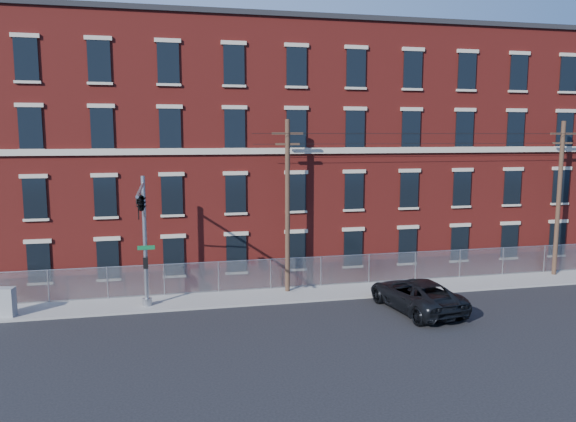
# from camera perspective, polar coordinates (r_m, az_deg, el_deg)

# --- Properties ---
(ground) EXTENTS (140.00, 140.00, 0.00)m
(ground) POSITION_cam_1_polar(r_m,az_deg,el_deg) (27.42, -1.64, -11.86)
(ground) COLOR black
(ground) RESTS_ON ground
(sidewalk) EXTENTS (65.00, 3.00, 0.12)m
(sidewalk) POSITION_cam_1_polar(r_m,az_deg,el_deg) (35.91, 16.08, -7.29)
(sidewalk) COLOR gray
(sidewalk) RESTS_ON ground
(mill_building) EXTENTS (55.30, 14.32, 16.30)m
(mill_building) POSITION_cam_1_polar(r_m,az_deg,el_deg) (42.76, 10.75, 6.24)
(mill_building) COLOR maroon
(mill_building) RESTS_ON ground
(chain_link_fence) EXTENTS (59.06, 0.06, 1.85)m
(chain_link_fence) POSITION_cam_1_polar(r_m,az_deg,el_deg) (36.78, 15.17, -5.30)
(chain_link_fence) COLOR #A5A8AD
(chain_link_fence) RESTS_ON ground
(traffic_signal_mast) EXTENTS (0.90, 6.75, 7.00)m
(traffic_signal_mast) POSITION_cam_1_polar(r_m,az_deg,el_deg) (27.83, -14.77, -0.38)
(traffic_signal_mast) COLOR #9EA0A5
(traffic_signal_mast) RESTS_ON ground
(utility_pole_near) EXTENTS (1.80, 0.28, 10.00)m
(utility_pole_near) POSITION_cam_1_polar(r_m,az_deg,el_deg) (31.94, -0.05, 0.82)
(utility_pole_near) COLOR #452F22
(utility_pole_near) RESTS_ON ground
(utility_pole_mid) EXTENTS (1.80, 0.28, 10.00)m
(utility_pole_mid) POSITION_cam_1_polar(r_m,az_deg,el_deg) (39.88, 26.10, 1.42)
(utility_pole_mid) COLOR #452F22
(utility_pole_mid) RESTS_ON ground
(overhead_wires) EXTENTS (40.00, 0.62, 0.62)m
(overhead_wires) POSITION_cam_1_polar(r_m,az_deg,el_deg) (39.69, 26.43, 6.85)
(overhead_wires) COLOR black
(overhead_wires) RESTS_ON ground
(pickup_truck) EXTENTS (3.67, 6.48, 1.71)m
(pickup_truck) POSITION_cam_1_polar(r_m,az_deg,el_deg) (30.42, 13.03, -8.37)
(pickup_truck) COLOR black
(pickup_truck) RESTS_ON ground
(utility_cabinet) EXTENTS (1.27, 0.80, 1.48)m
(utility_cabinet) POSITION_cam_1_polar(r_m,az_deg,el_deg) (31.80, -27.31, -8.33)
(utility_cabinet) COLOR gray
(utility_cabinet) RESTS_ON sidewalk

